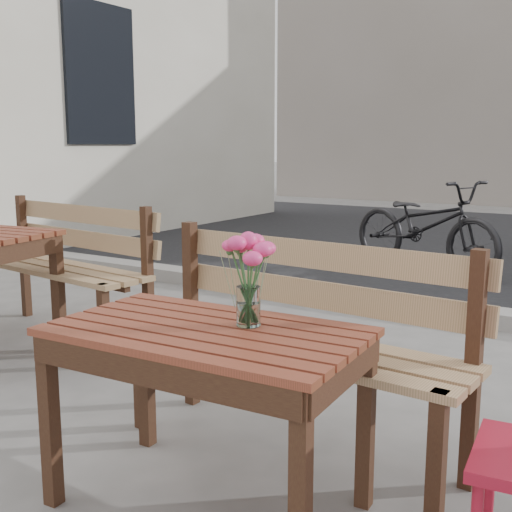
{
  "coord_description": "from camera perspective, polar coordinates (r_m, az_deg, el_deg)",
  "views": [
    {
      "loc": [
        1.33,
        -1.71,
        1.3
      ],
      "look_at": [
        0.15,
        0.17,
        0.91
      ],
      "focal_mm": 45.0,
      "sensor_mm": 36.0,
      "label": 1
    }
  ],
  "objects": [
    {
      "name": "main_bench",
      "position": [
        2.72,
        4.12,
        -5.56
      ],
      "size": [
        1.55,
        0.55,
        0.95
      ],
      "rotation": [
        0.0,
        0.0,
        -0.06
      ],
      "color": "#93724C",
      "rests_on": "ground"
    },
    {
      "name": "main_table",
      "position": [
        2.29,
        -4.43,
        -9.03
      ],
      "size": [
        1.12,
        0.69,
        0.67
      ],
      "rotation": [
        0.0,
        0.0,
        0.05
      ],
      "color": "#5C2E18",
      "rests_on": "ground"
    },
    {
      "name": "street",
      "position": [
        7.02,
        20.75,
        -1.17
      ],
      "size": [
        30.0,
        8.12,
        0.12
      ],
      "color": "black",
      "rests_on": "ground"
    },
    {
      "name": "main_vase",
      "position": [
        2.22,
        -0.69,
        -1.07
      ],
      "size": [
        0.18,
        0.18,
        0.33
      ],
      "color": "white",
      "rests_on": "main_table"
    },
    {
      "name": "bicycle",
      "position": [
        6.85,
        14.77,
        2.67
      ],
      "size": [
        1.92,
        1.24,
        0.95
      ],
      "primitive_type": "imported",
      "rotation": [
        0.0,
        0.0,
        1.2
      ],
      "color": "black",
      "rests_on": "ground"
    },
    {
      "name": "second_bench",
      "position": [
        4.52,
        -16.29,
        0.27
      ],
      "size": [
        1.57,
        0.62,
        0.95
      ],
      "rotation": [
        0.0,
        0.0,
        -0.12
      ],
      "color": "#93724C",
      "rests_on": "ground"
    },
    {
      "name": "ground",
      "position": [
        2.53,
        -5.14,
        -21.06
      ],
      "size": [
        80.0,
        80.0,
        0.0
      ],
      "primitive_type": "plane",
      "color": "#5F5C5A",
      "rests_on": "ground"
    }
  ]
}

